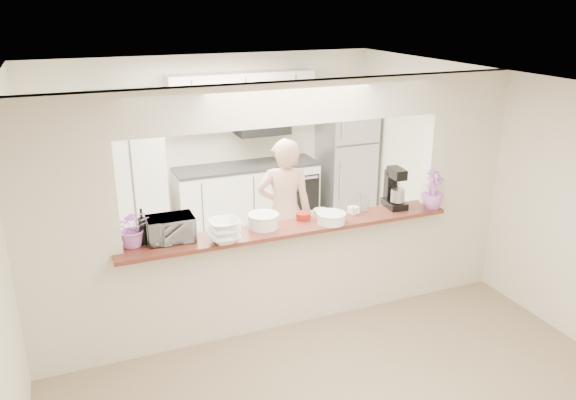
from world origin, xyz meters
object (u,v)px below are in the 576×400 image
toaster_oven (171,229)px  person (285,212)px  refrigerator (346,161)px  stand_mixer (395,189)px

toaster_oven → person: bearing=30.1°
refrigerator → toaster_oven: (-3.20, -2.60, 0.36)m
refrigerator → person: (-1.74, -1.78, 0.02)m
stand_mixer → person: 1.32m
stand_mixer → person: bearing=138.7°
refrigerator → person: size_ratio=0.98×
refrigerator → toaster_oven: refrigerator is taller
stand_mixer → person: (-0.94, 0.82, -0.42)m
toaster_oven → stand_mixer: (2.40, -0.00, 0.08)m
stand_mixer → person: person is taller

